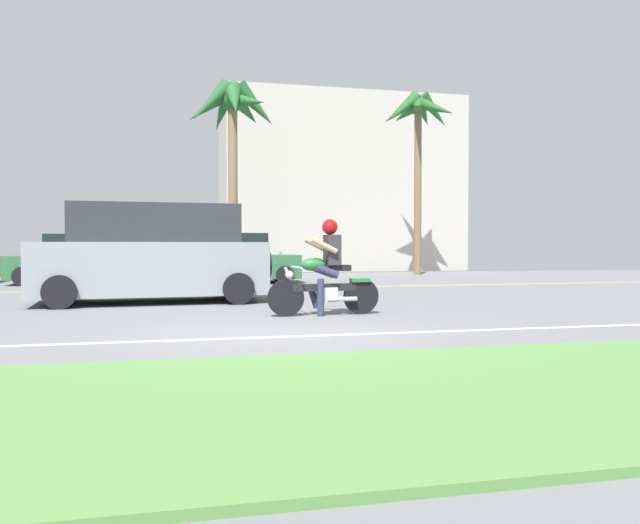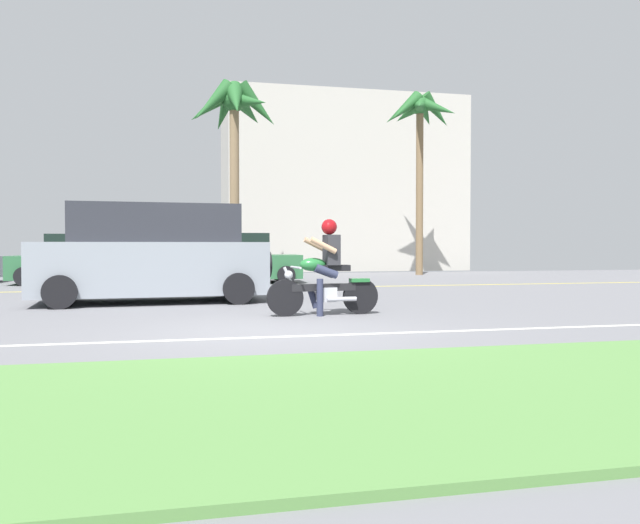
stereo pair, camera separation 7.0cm
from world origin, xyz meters
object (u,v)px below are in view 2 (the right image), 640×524
parked_car_1 (84,260)px  parked_car_2 (237,260)px  suv_nearby (153,255)px  palm_tree_0 (419,120)px  motorcyclist (324,275)px  palm_tree_2 (234,113)px

parked_car_1 → parked_car_2: (4.68, -0.83, 0.01)m
suv_nearby → parked_car_1: bearing=107.1°
parked_car_2 → palm_tree_0: bearing=26.8°
parked_car_1 → suv_nearby: bearing=-72.9°
motorcyclist → suv_nearby: suv_nearby is taller
suv_nearby → parked_car_1: suv_nearby is taller
motorcyclist → palm_tree_2: 13.93m
palm_tree_0 → palm_tree_2: size_ratio=1.02×
suv_nearby → palm_tree_2: palm_tree_2 is taller
motorcyclist → parked_car_2: motorcyclist is taller
palm_tree_0 → palm_tree_2: palm_tree_0 is taller
suv_nearby → palm_tree_2: size_ratio=0.69×
parked_car_1 → palm_tree_0: bearing=13.9°
suv_nearby → palm_tree_0: palm_tree_0 is taller
parked_car_1 → motorcyclist: bearing=-63.9°
motorcyclist → palm_tree_0: (7.20, 13.56, 5.51)m
suv_nearby → palm_tree_0: 15.35m
palm_tree_0 → parked_car_1: bearing=-166.1°
motorcyclist → palm_tree_2: (-0.24, 12.89, 5.27)m
suv_nearby → motorcyclist: bearing=-48.1°
parked_car_1 → parked_car_2: bearing=-10.0°
parked_car_1 → parked_car_2: 4.76m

